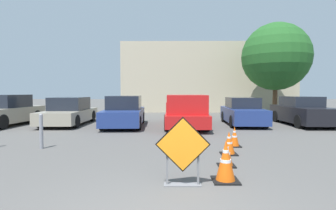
{
  "coord_description": "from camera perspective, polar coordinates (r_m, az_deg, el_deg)",
  "views": [
    {
      "loc": [
        0.17,
        -3.19,
        1.76
      ],
      "look_at": [
        0.07,
        8.97,
        1.13
      ],
      "focal_mm": 28.0,
      "sensor_mm": 36.0,
      "label": 1
    }
  ],
  "objects": [
    {
      "name": "ground_plane",
      "position": [
        13.3,
        -0.29,
        -4.64
      ],
      "size": [
        96.0,
        96.0,
        0.0
      ],
      "primitive_type": "plane",
      "color": "#565451"
    },
    {
      "name": "road_closed_sign",
      "position": [
        4.91,
        3.24,
        -9.8
      ],
      "size": [
        1.02,
        0.2,
        1.3
      ],
      "color": "black",
      "rests_on": "ground_plane"
    },
    {
      "name": "traffic_cone_nearest",
      "position": [
        5.35,
        12.43,
        -11.89
      ],
      "size": [
        0.51,
        0.51,
        0.8
      ],
      "color": "black",
      "rests_on": "ground_plane"
    },
    {
      "name": "traffic_cone_second",
      "position": [
        6.4,
        12.62,
        -10.35
      ],
      "size": [
        0.4,
        0.4,
        0.6
      ],
      "color": "black",
      "rests_on": "ground_plane"
    },
    {
      "name": "traffic_cone_third",
      "position": [
        7.57,
        13.12,
        -8.1
      ],
      "size": [
        0.45,
        0.45,
        0.65
      ],
      "color": "black",
      "rests_on": "ground_plane"
    },
    {
      "name": "traffic_cone_fourth",
      "position": [
        8.67,
        14.27,
        -6.71
      ],
      "size": [
        0.4,
        0.4,
        0.65
      ],
      "color": "black",
      "rests_on": "ground_plane"
    },
    {
      "name": "parked_car_nearest",
      "position": [
        15.89,
        -31.79,
        -1.2
      ],
      "size": [
        2.05,
        4.55,
        1.59
      ],
      "rotation": [
        0.0,
        0.0,
        3.08
      ],
      "color": "#A39984",
      "rests_on": "ground_plane"
    },
    {
      "name": "parked_car_second",
      "position": [
        14.96,
        -20.7,
        -1.45
      ],
      "size": [
        1.94,
        4.48,
        1.45
      ],
      "rotation": [
        0.0,
        0.0,
        3.15
      ],
      "color": "#A39984",
      "rests_on": "ground_plane"
    },
    {
      "name": "parked_car_third",
      "position": [
        13.43,
        -9.5,
        -1.62
      ],
      "size": [
        2.02,
        4.33,
        1.54
      ],
      "rotation": [
        0.0,
        0.0,
        3.19
      ],
      "color": "navy",
      "rests_on": "ground_plane"
    },
    {
      "name": "pickup_truck",
      "position": [
        12.86,
        3.83,
        -1.69
      ],
      "size": [
        2.04,
        5.27,
        1.6
      ],
      "rotation": [
        0.0,
        0.0,
        3.13
      ],
      "color": "red",
      "rests_on": "ground_plane"
    },
    {
      "name": "parked_car_fourth",
      "position": [
        14.4,
        15.92,
        -1.52
      ],
      "size": [
        1.88,
        4.12,
        1.44
      ],
      "rotation": [
        0.0,
        0.0,
        3.1
      ],
      "color": "navy",
      "rests_on": "ground_plane"
    },
    {
      "name": "parked_car_fifth",
      "position": [
        15.45,
        27.07,
        -1.3
      ],
      "size": [
        1.81,
        4.27,
        1.5
      ],
      "rotation": [
        0.0,
        0.0,
        3.15
      ],
      "color": "black",
      "rests_on": "ground_plane"
    },
    {
      "name": "bollard_nearest",
      "position": [
        8.95,
        -25.88,
        -4.97
      ],
      "size": [
        0.12,
        0.12,
        1.08
      ],
      "color": "gray",
      "rests_on": "ground_plane"
    },
    {
      "name": "building_facade_backdrop",
      "position": [
        24.58,
        8.25,
        5.73
      ],
      "size": [
        14.9,
        5.0,
        5.93
      ],
      "color": "beige",
      "rests_on": "ground_plane"
    },
    {
      "name": "street_tree_behind_lot",
      "position": [
        20.18,
        22.42,
        9.66
      ],
      "size": [
        4.72,
        4.72,
        6.56
      ],
      "color": "#513823",
      "rests_on": "ground_plane"
    }
  ]
}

